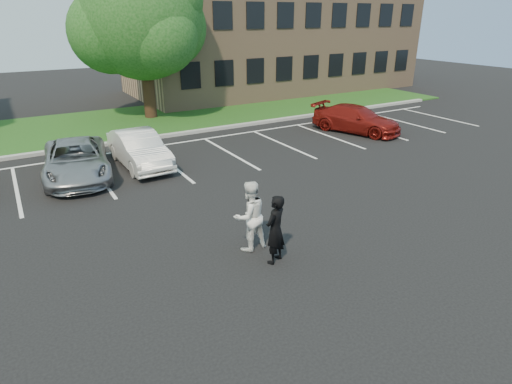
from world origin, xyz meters
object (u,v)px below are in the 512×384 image
at_px(office_building, 273,35).
at_px(car_red_compact, 356,119).
at_px(man_black_suit, 275,230).
at_px(car_silver_minivan, 76,160).
at_px(man_white_shirt, 250,216).
at_px(car_white_sedan, 139,149).
at_px(tree, 143,21).

distance_m(office_building, car_red_compact, 14.96).
bearing_deg(office_building, man_black_suit, -122.53).
xyz_separation_m(office_building, car_silver_minivan, (-17.48, -13.75, -3.48)).
height_order(man_white_shirt, car_red_compact, man_white_shirt).
relative_size(man_white_shirt, car_white_sedan, 0.44).
distance_m(car_silver_minivan, car_white_sedan, 2.40).
bearing_deg(car_silver_minivan, office_building, 46.29).
distance_m(man_white_shirt, car_white_sedan, 8.01).
distance_m(tree, man_white_shirt, 17.02).
bearing_deg(man_white_shirt, office_building, -127.85).
height_order(tree, car_white_sedan, tree).
xyz_separation_m(office_building, car_red_compact, (-3.86, -14.02, -3.49)).
bearing_deg(man_black_suit, tree, -123.82).
distance_m(car_silver_minivan, car_red_compact, 13.63).
relative_size(man_white_shirt, car_red_compact, 0.40).
bearing_deg(man_black_suit, car_white_sedan, -111.04).
relative_size(office_building, car_white_sedan, 5.28).
bearing_deg(man_black_suit, car_silver_minivan, -96.11).
height_order(office_building, tree, tree).
xyz_separation_m(car_silver_minivan, car_red_compact, (13.63, -0.27, -0.00)).
bearing_deg(car_white_sedan, man_black_suit, -87.05).
distance_m(office_building, car_silver_minivan, 22.51).
bearing_deg(car_silver_minivan, car_red_compact, 6.96).
distance_m(tree, car_silver_minivan, 11.06).
distance_m(man_black_suit, car_red_compact, 13.50).
distance_m(office_building, car_white_sedan, 20.63).
bearing_deg(car_white_sedan, office_building, 40.33).
xyz_separation_m(man_black_suit, car_red_compact, (10.50, 8.48, -0.21)).
xyz_separation_m(office_building, car_white_sedan, (-15.09, -13.64, -3.46)).
xyz_separation_m(office_building, tree, (-11.94, -5.40, 1.19)).
height_order(man_white_shirt, car_white_sedan, man_white_shirt).
height_order(office_building, car_white_sedan, office_building).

